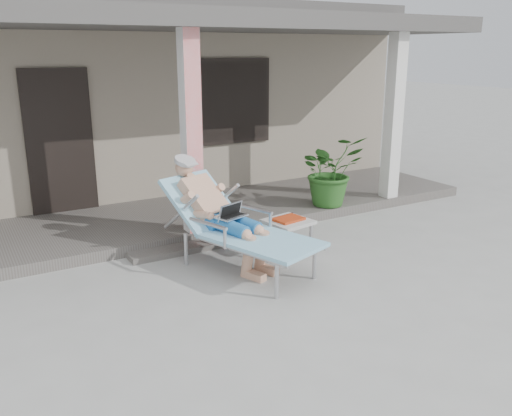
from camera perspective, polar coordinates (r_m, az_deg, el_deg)
ground at (r=5.67m, az=2.48°, el=-9.87°), size 60.00×60.00×0.00m
house at (r=11.15m, az=-15.99°, el=11.47°), size 10.40×5.40×3.30m
porch_deck at (r=8.15m, az=-8.90°, el=-1.16°), size 10.00×2.00×0.15m
porch_overhang at (r=7.73m, az=-9.67°, el=18.28°), size 10.00×2.30×2.85m
porch_step at (r=7.15m, az=-5.50°, el=-3.87°), size 2.00×0.30×0.07m
lounger at (r=6.32m, az=-3.00°, el=0.99°), size 1.38×2.14×1.35m
side_table at (r=6.85m, az=3.40°, el=-1.62°), size 0.60×0.60×0.46m
potted_palm at (r=8.48m, az=7.85°, el=3.93°), size 1.07×0.95×1.10m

